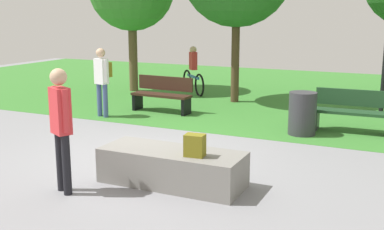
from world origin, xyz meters
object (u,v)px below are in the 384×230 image
Objects in this scene: concrete_ledge at (172,167)px; pedestrian_with_backpack at (102,76)px; park_bench_near_path at (353,110)px; trash_bin at (302,113)px; cyclist_on_bicycle at (193,73)px; skater_performing_trick at (61,121)px; park_bench_near_lamppost at (163,93)px; backpack_on_ledge at (195,145)px.

pedestrian_with_backpack is at bearing 136.65° from concrete_ledge.
pedestrian_with_backpack reaches higher than park_bench_near_path.
park_bench_near_path is at bearing 9.49° from pedestrian_with_backpack.
cyclist_on_bicycle reaches higher than trash_bin.
skater_performing_trick is 1.11× the size of park_bench_near_path.
pedestrian_with_backpack is at bearing -132.63° from park_bench_near_lamppost.
skater_performing_trick is at bearing 20.54° from backpack_on_ledge.
park_bench_near_lamppost is at bearing 119.91° from concrete_ledge.
backpack_on_ledge is at bearing 26.03° from skater_performing_trick.
skater_performing_trick reaches higher than pedestrian_with_backpack.
pedestrian_with_backpack is at bearing -176.41° from trash_bin.
trash_bin is at bearing -12.40° from park_bench_near_lamppost.
pedestrian_with_backpack is 1.11× the size of cyclist_on_bicycle.
backpack_on_ledge is 1.91m from skater_performing_trick.
skater_performing_trick reaches higher than cyclist_on_bicycle.
park_bench_near_path is at bearing -31.12° from cyclist_on_bicycle.
backpack_on_ledge is 0.19× the size of pedestrian_with_backpack.
park_bench_near_lamppost is 1.64m from pedestrian_with_backpack.
park_bench_near_lamppost reaches higher than concrete_ledge.
skater_performing_trick reaches higher than park_bench_near_path.
park_bench_near_path is 0.95× the size of pedestrian_with_backpack.
cyclist_on_bicycle is at bearing 138.40° from trash_bin.
backpack_on_ledge is 0.20× the size of park_bench_near_lamppost.
backpack_on_ledge is at bearing -41.22° from pedestrian_with_backpack.
concrete_ledge is 1.35× the size of park_bench_near_path.
pedestrian_with_backpack reaches higher than cyclist_on_bicycle.
park_bench_near_path is (1.61, 4.61, -0.21)m from backpack_on_ledge.
park_bench_near_lamppost and park_bench_near_path have the same top height.
park_bench_near_path is (3.29, 5.43, -0.58)m from skater_performing_trick.
backpack_on_ledge is 0.35× the size of trash_bin.
skater_performing_trick is (-1.68, -0.82, 0.37)m from backpack_on_ledge.
concrete_ledge is at bearing -21.83° from backpack_on_ledge.
trash_bin reaches higher than concrete_ledge.
concrete_ledge is 1.34× the size of park_bench_near_lamppost.
concrete_ledge is 1.21× the size of skater_performing_trick.
concrete_ledge is 3.98m from trash_bin.
pedestrian_with_backpack reaches higher than trash_bin.
park_bench_near_lamppost is 0.96× the size of pedestrian_with_backpack.
pedestrian_with_backpack is 4.18m from cyclist_on_bicycle.
backpack_on_ledge is 5.71m from park_bench_near_lamppost.
park_bench_near_lamppost is at bearing 167.60° from trash_bin.
concrete_ledge is 1.28× the size of pedestrian_with_backpack.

